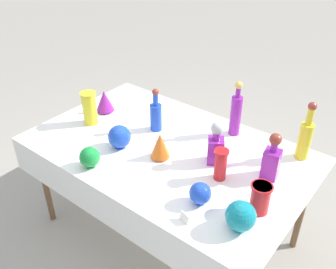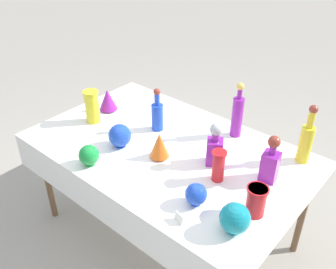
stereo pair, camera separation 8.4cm
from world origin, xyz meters
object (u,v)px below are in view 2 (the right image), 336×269
tall_bottle_0 (237,114)px  slender_vase_2 (218,165)px  fluted_vase_0 (159,145)px  fluted_vase_1 (108,100)px  square_decanter_1 (215,146)px  round_bowl_3 (89,155)px  round_bowl_1 (196,194)px  slender_vase_0 (92,106)px  tall_bottle_1 (306,140)px  square_decanter_0 (271,162)px  slender_vase_1 (256,200)px  round_bowl_0 (235,218)px  tall_bottle_2 (157,114)px  round_bowl_2 (120,136)px

tall_bottle_0 → slender_vase_2: size_ratio=2.00×
fluted_vase_0 → fluted_vase_1: bearing=164.0°
square_decanter_1 → slender_vase_2: size_ratio=1.43×
fluted_vase_0 → round_bowl_3: fluted_vase_0 is taller
round_bowl_1 → round_bowl_3: size_ratio=0.95×
slender_vase_0 → round_bowl_1: slender_vase_0 is taller
tall_bottle_1 → round_bowl_1: bearing=-109.8°
tall_bottle_0 → square_decanter_0: size_ratio=1.32×
tall_bottle_1 → fluted_vase_1: (-1.37, -0.34, -0.06)m
slender_vase_1 → round_bowl_0: slender_vase_1 is taller
square_decanter_1 → fluted_vase_1: 0.98m
slender_vase_1 → fluted_vase_1: (-1.37, 0.25, -0.00)m
tall_bottle_2 → fluted_vase_1: (-0.46, -0.04, -0.03)m
square_decanter_0 → round_bowl_0: bearing=-82.3°
tall_bottle_2 → slender_vase_0: (-0.42, -0.22, 0.01)m
slender_vase_0 → square_decanter_1: bearing=9.2°
tall_bottle_2 → fluted_vase_0: bearing=-45.7°
slender_vase_0 → round_bowl_2: (0.38, -0.09, -0.04)m
square_decanter_1 → round_bowl_2: (-0.56, -0.24, -0.04)m
slender_vase_2 → round_bowl_0: slender_vase_2 is taller
round_bowl_0 → slender_vase_1: bearing=84.5°
tall_bottle_1 → round_bowl_0: 0.76m
tall_bottle_0 → slender_vase_1: size_ratio=2.32×
square_decanter_0 → round_bowl_2: 0.93m
tall_bottle_1 → square_decanter_0: bearing=-103.5°
round_bowl_0 → round_bowl_1: 0.25m
round_bowl_0 → fluted_vase_1: bearing=163.0°
tall_bottle_0 → round_bowl_1: bearing=-74.0°
tall_bottle_2 → square_decanter_1: tall_bottle_2 is taller
tall_bottle_1 → slender_vase_0: tall_bottle_1 is taller
fluted_vase_1 → round_bowl_1: fluted_vase_1 is taller
square_decanter_1 → slender_vase_1: square_decanter_1 is taller
tall_bottle_0 → square_decanter_0: bearing=-35.6°
tall_bottle_0 → slender_vase_2: tall_bottle_0 is taller
tall_bottle_1 → slender_vase_1: bearing=-89.3°
tall_bottle_1 → fluted_vase_1: size_ratio=2.29×
round_bowl_2 → tall_bottle_1: bearing=32.8°
round_bowl_3 → round_bowl_2: bearing=91.1°
round_bowl_2 → square_decanter_0: bearing=19.8°
tall_bottle_0 → fluted_vase_0: tall_bottle_0 is taller
square_decanter_1 → slender_vase_0: bearing=-170.8°
tall_bottle_1 → slender_vase_1: tall_bottle_1 is taller
tall_bottle_1 → square_decanter_1: bearing=-136.9°
fluted_vase_0 → round_bowl_1: bearing=-23.9°
square_decanter_0 → slender_vase_2: 0.29m
fluted_vase_0 → round_bowl_3: (-0.26, -0.33, -0.02)m
slender_vase_0 → round_bowl_1: bearing=-10.8°
square_decanter_0 → round_bowl_1: size_ratio=2.32×
tall_bottle_1 → round_bowl_3: bearing=-137.5°
slender_vase_0 → slender_vase_1: bearing=-2.8°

